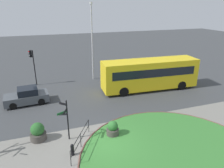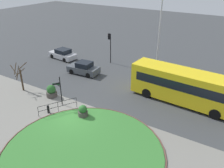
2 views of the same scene
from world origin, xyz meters
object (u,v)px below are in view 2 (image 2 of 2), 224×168
traffic_light_near (110,42)px  street_tree_bare (20,76)px  planter_near_signpost (51,92)px  car_near_lane (63,54)px  car_far_lane (84,68)px  bollard_foreground (48,109)px  planter_kerbside (83,112)px  lamppost_tall (159,35)px  signpost_directional (60,88)px  bus_yellow (184,86)px

traffic_light_near → street_tree_bare: size_ratio=1.31×
planter_near_signpost → street_tree_bare: size_ratio=0.41×
car_near_lane → car_far_lane: size_ratio=1.08×
bollard_foreground → planter_kerbside: (3.06, 1.21, 0.11)m
bollard_foreground → planter_kerbside: bearing=21.6°
lamppost_tall → planter_kerbside: bearing=-98.2°
lamppost_tall → planter_near_signpost: lamppost_tall is taller
street_tree_bare → lamppost_tall: bearing=48.6°
street_tree_bare → signpost_directional: bearing=-0.3°
planter_kerbside → car_near_lane: bearing=138.8°
signpost_directional → bus_yellow: 11.92m
bollard_foreground → traffic_light_near: bearing=98.6°
car_far_lane → planter_near_signpost: (0.86, -6.47, -0.12)m
bus_yellow → planter_kerbside: bus_yellow is taller
bollard_foreground → planter_kerbside: planter_kerbside is taller
car_near_lane → lamppost_tall: size_ratio=0.48×
traffic_light_near → car_far_lane: bearing=78.2°
signpost_directional → car_far_lane: size_ratio=0.74×
planter_kerbside → bollard_foreground: bearing=-158.4°
car_near_lane → street_tree_bare: size_ratio=1.39×
bollard_foreground → car_near_lane: car_near_lane is taller
bus_yellow → traffic_light_near: traffic_light_near is taller
traffic_light_near → planter_near_signpost: 11.68m
signpost_directional → planter_kerbside: bearing=-9.7°
bollard_foreground → bus_yellow: 13.00m
planter_kerbside → traffic_light_near: bearing=112.2°
car_near_lane → car_far_lane: 6.57m
car_near_lane → bollard_foreground: bearing=132.2°
traffic_light_near → lamppost_tall: lamppost_tall is taller
car_far_lane → traffic_light_near: bearing=-102.7°
traffic_light_near → planter_near_signpost: (0.13, -11.42, -2.42)m
bollard_foreground → bus_yellow: bearing=40.3°
car_far_lane → lamppost_tall: size_ratio=0.44×
planter_near_signpost → street_tree_bare: (-3.73, -0.64, 1.06)m
signpost_directional → planter_near_signpost: size_ratio=2.30×
signpost_directional → car_far_lane: 7.74m
planter_near_signpost → planter_kerbside: size_ratio=1.13×
traffic_light_near → planter_kerbside: size_ratio=3.59×
signpost_directional → traffic_light_near: traffic_light_near is taller
car_far_lane → lamppost_tall: lamppost_tall is taller
street_tree_bare → car_near_lane: bearing=107.5°
bollard_foreground → street_tree_bare: size_ratio=0.26×
planter_near_signpost → signpost_directional: bearing=-19.2°
car_far_lane → traffic_light_near: size_ratio=0.98×
planter_kerbside → street_tree_bare: street_tree_bare is taller
bus_yellow → planter_near_signpost: (-11.83, -5.95, -1.19)m
bollard_foreground → street_tree_bare: (-5.70, 1.77, 1.22)m
traffic_light_near → lamppost_tall: size_ratio=0.45×
bus_yellow → street_tree_bare: 16.90m
car_far_lane → planter_kerbside: 9.67m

